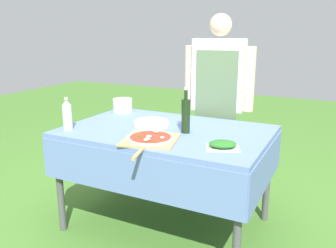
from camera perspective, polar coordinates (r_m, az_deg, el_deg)
name	(u,v)px	position (r m, az deg, el deg)	size (l,w,h in m)	color
ground_plane	(166,224)	(2.86, -0.25, -15.79)	(12.00, 12.00, 0.00)	#477A2D
prep_table	(166,140)	(2.58, -0.26, -2.64)	(1.46, 0.96, 0.77)	#607AB7
person_cook	(218,93)	(3.07, 8.06, 4.96)	(0.59, 0.24, 1.59)	#4C4C51
pizza_on_peel	(150,139)	(2.28, -2.89, -2.44)	(0.41, 0.56, 0.05)	tan
oil_bottle	(186,115)	(2.44, 2.86, 1.46)	(0.06, 0.06, 0.32)	black
water_bottle	(67,115)	(2.61, -15.87, 1.42)	(0.06, 0.06, 0.23)	silver
herb_container	(223,145)	(2.16, 8.77, -3.29)	(0.24, 0.21, 0.05)	silver
mixing_tub	(123,105)	(3.11, -7.29, 2.99)	(0.17, 0.17, 0.12)	silver
plate_stack	(151,123)	(2.64, -2.69, 0.10)	(0.26, 0.26, 0.04)	beige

